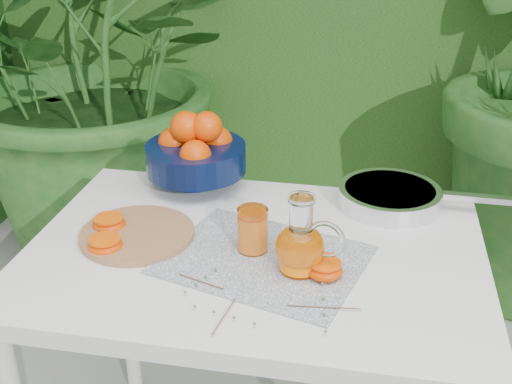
% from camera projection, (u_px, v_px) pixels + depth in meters
% --- Properties ---
extents(potted_plant_left, '(1.91, 1.91, 1.69)m').
position_uv_depth(potted_plant_left, '(105.00, 56.00, 2.56)').
color(potted_plant_left, '#1C531C').
rests_on(potted_plant_left, ground).
extents(white_table, '(1.00, 0.70, 0.75)m').
position_uv_depth(white_table, '(254.00, 280.00, 1.44)').
color(white_table, white).
rests_on(white_table, ground).
extents(placemat, '(0.48, 0.42, 0.00)m').
position_uv_depth(placemat, '(263.00, 259.00, 1.37)').
color(placemat, '#0B1B3E').
rests_on(placemat, white_table).
extents(cutting_board, '(0.26, 0.26, 0.02)m').
position_uv_depth(cutting_board, '(137.00, 234.00, 1.45)').
color(cutting_board, '#986444').
rests_on(cutting_board, white_table).
extents(fruit_bowl, '(0.32, 0.32, 0.21)m').
position_uv_depth(fruit_bowl, '(196.00, 151.00, 1.67)').
color(fruit_bowl, black).
rests_on(fruit_bowl, white_table).
extents(juice_pitcher, '(0.15, 0.12, 0.17)m').
position_uv_depth(juice_pitcher, '(301.00, 245.00, 1.30)').
color(juice_pitcher, white).
rests_on(juice_pitcher, white_table).
extents(juice_tumbler, '(0.08, 0.08, 0.10)m').
position_uv_depth(juice_tumbler, '(253.00, 230.00, 1.38)').
color(juice_tumbler, white).
rests_on(juice_tumbler, white_table).
extents(saute_pan, '(0.44, 0.26, 0.05)m').
position_uv_depth(saute_pan, '(391.00, 196.00, 1.59)').
color(saute_pan, silver).
rests_on(saute_pan, white_table).
extents(orange_halves, '(0.59, 0.18, 0.04)m').
position_uv_depth(orange_halves, '(175.00, 245.00, 1.39)').
color(orange_halves, red).
rests_on(orange_halves, white_table).
extents(thyme_sprigs, '(0.37, 0.21, 0.01)m').
position_uv_depth(thyme_sprigs, '(252.00, 301.00, 1.22)').
color(thyme_sprigs, brown).
rests_on(thyme_sprigs, white_table).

